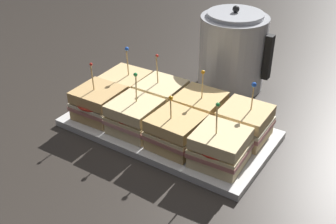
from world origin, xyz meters
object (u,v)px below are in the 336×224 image
sandwich_front_far_left (99,103)px  sandwich_back_center_left (161,96)px  sandwich_back_far_right (245,123)px  sandwich_back_far_left (126,86)px  sandwich_front_center_right (176,132)px  sandwich_front_far_right (220,148)px  serving_platter (168,129)px  sandwich_back_center_right (200,109)px  sandwich_front_center_left (135,117)px  kettle_steel (233,51)px

sandwich_front_far_left → sandwich_back_center_left: 0.17m
sandwich_front_far_left → sandwich_back_far_right: bearing=18.5°
sandwich_back_far_left → sandwich_back_center_left: (0.12, 0.00, 0.00)m
sandwich_front_center_right → sandwich_front_far_right: bearing=-0.1°
sandwich_front_far_left → sandwich_back_far_right: sandwich_front_far_left is taller
sandwich_back_far_left → sandwich_front_far_right: bearing=-18.5°
serving_platter → sandwich_back_center_left: sandwich_back_center_left is taller
sandwich_back_center_left → sandwich_back_center_right: 0.12m
sandwich_back_center_left → sandwich_back_far_right: bearing=0.2°
sandwich_front_far_left → sandwich_front_center_left: (0.12, -0.00, -0.00)m
sandwich_back_center_left → serving_platter: bearing=-44.5°
sandwich_front_center_left → sandwich_back_center_right: (0.12, 0.12, -0.00)m
sandwich_front_center_right → sandwich_back_center_right: bearing=91.9°
sandwich_front_far_right → sandwich_back_center_left: (-0.24, 0.12, -0.00)m
sandwich_back_far_right → serving_platter: bearing=-161.4°
sandwich_front_center_right → sandwich_back_center_left: size_ratio=0.85×
serving_platter → sandwich_front_far_left: size_ratio=3.41×
sandwich_front_center_right → sandwich_front_far_right: 0.12m
sandwich_front_center_right → kettle_steel: 0.39m
sandwich_back_center_right → sandwich_front_center_left: bearing=-134.4°
serving_platter → sandwich_front_far_right: sandwich_front_far_right is taller
serving_platter → sandwich_back_center_left: 0.10m
sandwich_front_far_right → sandwich_back_far_right: sandwich_front_far_right is taller
serving_platter → sandwich_front_far_left: 0.19m
sandwich_back_far_left → kettle_steel: (0.20, 0.26, 0.06)m
kettle_steel → sandwich_front_center_left: bearing=-101.5°
sandwich_back_center_left → sandwich_back_far_right: 0.24m
sandwich_front_far_left → sandwich_back_far_right: size_ratio=1.02×
sandwich_back_far_left → sandwich_front_center_left: bearing=-44.4°
sandwich_front_far_right → sandwich_back_center_left: sandwich_back_center_left is taller
sandwich_front_center_left → kettle_steel: kettle_steel is taller
sandwich_front_center_right → sandwich_back_far_right: size_ratio=0.91×
sandwich_back_far_left → sandwich_back_center_right: size_ratio=1.02×
sandwich_back_center_right → sandwich_back_far_right: sandwich_back_center_right is taller
sandwich_front_center_left → sandwich_front_far_right: 0.24m
sandwich_front_far_left → kettle_steel: (0.20, 0.38, 0.06)m
serving_platter → sandwich_front_far_left: bearing=-161.7°
kettle_steel → sandwich_front_far_right: bearing=-67.4°
sandwich_front_center_left → sandwich_front_center_right: sandwich_front_center_left is taller
sandwich_front_far_right → sandwich_back_center_right: (-0.12, 0.12, -0.00)m
serving_platter → sandwich_front_center_right: (0.06, -0.06, 0.05)m
serving_platter → sandwich_back_far_right: bearing=18.6°
sandwich_front_far_right → sandwich_back_center_right: size_ratio=1.02×
sandwich_back_far_right → sandwich_back_center_left: bearing=-179.8°
sandwich_front_center_left → sandwich_back_far_left: sandwich_back_far_left is taller
serving_platter → sandwich_front_center_right: size_ratio=3.83×
serving_platter → sandwich_back_center_left: bearing=135.5°
sandwich_front_far_right → kettle_steel: size_ratio=0.63×
serving_platter → sandwich_front_center_left: size_ratio=3.39×
sandwich_front_far_left → sandwich_back_far_left: 0.12m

